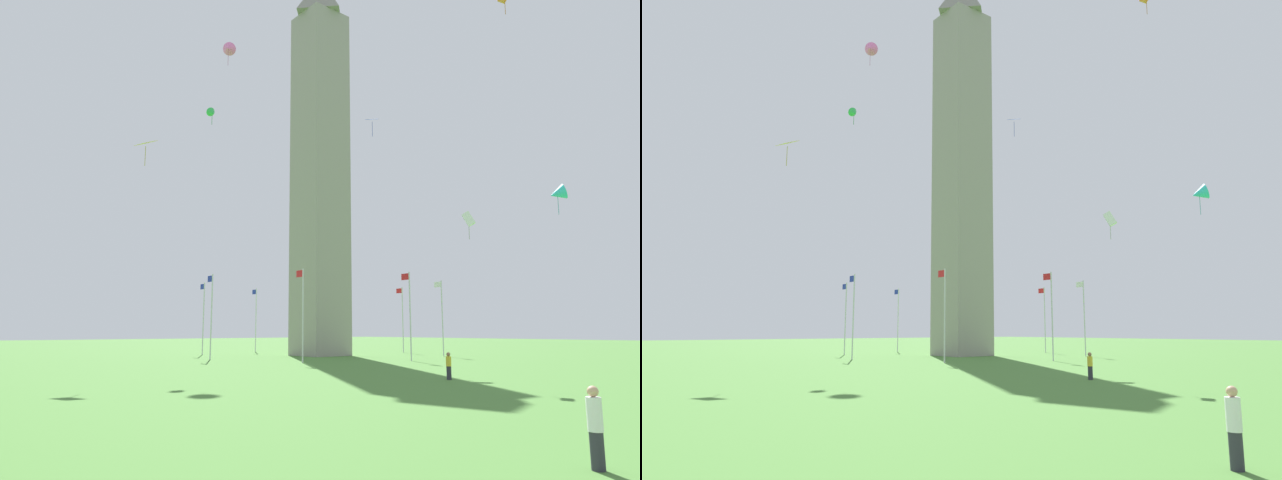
% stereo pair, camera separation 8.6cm
% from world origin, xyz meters
% --- Properties ---
extents(ground_plane, '(260.00, 260.00, 0.00)m').
position_xyz_m(ground_plane, '(0.00, 0.00, 0.00)').
color(ground_plane, '#477A33').
extents(obelisk_monument, '(5.36, 5.36, 48.68)m').
position_xyz_m(obelisk_monument, '(0.00, 0.00, 24.34)').
color(obelisk_monument, gray).
rests_on(obelisk_monument, ground).
extents(flagpole_n, '(1.12, 0.14, 8.68)m').
position_xyz_m(flagpole_n, '(14.29, 0.00, 4.74)').
color(flagpole_n, silver).
rests_on(flagpole_n, ground).
extents(flagpole_ne, '(1.12, 0.14, 8.68)m').
position_xyz_m(flagpole_ne, '(10.12, 10.06, 4.74)').
color(flagpole_ne, silver).
rests_on(flagpole_ne, ground).
extents(flagpole_e, '(1.12, 0.14, 8.68)m').
position_xyz_m(flagpole_e, '(0.06, 14.23, 4.74)').
color(flagpole_e, silver).
rests_on(flagpole_e, ground).
extents(flagpole_se, '(1.12, 0.14, 8.68)m').
position_xyz_m(flagpole_se, '(-10.01, 10.06, 4.74)').
color(flagpole_se, silver).
rests_on(flagpole_se, ground).
extents(flagpole_s, '(1.12, 0.14, 8.68)m').
position_xyz_m(flagpole_s, '(-14.18, 0.00, 4.74)').
color(flagpole_s, silver).
rests_on(flagpole_s, ground).
extents(flagpole_sw, '(1.12, 0.14, 8.68)m').
position_xyz_m(flagpole_sw, '(-10.01, -10.06, 4.74)').
color(flagpole_sw, silver).
rests_on(flagpole_sw, ground).
extents(flagpole_w, '(1.12, 0.14, 8.68)m').
position_xyz_m(flagpole_w, '(0.06, -14.23, 4.74)').
color(flagpole_w, silver).
rests_on(flagpole_w, ground).
extents(flagpole_nw, '(1.12, 0.14, 8.68)m').
position_xyz_m(flagpole_nw, '(10.12, -10.06, 4.74)').
color(flagpole_nw, silver).
rests_on(flagpole_nw, ground).
extents(person_white_shirt, '(0.32, 0.32, 1.77)m').
position_xyz_m(person_white_shirt, '(-45.22, 28.46, 0.88)').
color(person_white_shirt, '#2D2D38').
rests_on(person_white_shirt, ground).
extents(person_yellow_shirt, '(0.32, 0.32, 1.63)m').
position_xyz_m(person_yellow_shirt, '(-29.49, 13.55, 0.81)').
color(person_yellow_shirt, '#2D2D38').
rests_on(person_yellow_shirt, ground).
extents(kite_white_box, '(0.92, 0.83, 1.76)m').
position_xyz_m(kite_white_box, '(-30.78, 12.71, 9.80)').
color(kite_white_box, white).
extents(kite_pink_delta, '(2.29, 2.25, 2.96)m').
position_xyz_m(kite_pink_delta, '(-0.83, 13.62, 33.71)').
color(kite_pink_delta, pink).
extents(kite_blue_diamond, '(1.85, 1.85, 2.16)m').
position_xyz_m(kite_blue_diamond, '(-11.56, 2.17, 24.90)').
color(kite_blue_diamond, blue).
extents(kite_yellow_diamond, '(1.63, 1.57, 2.11)m').
position_xyz_m(kite_yellow_diamond, '(-11.00, 26.03, 17.19)').
color(kite_yellow_diamond, yellow).
extents(kite_green_delta, '(1.10, 0.87, 1.72)m').
position_xyz_m(kite_green_delta, '(-6.64, 18.27, 23.13)').
color(kite_green_delta, green).
extents(kite_cyan_delta, '(2.04, 2.00, 2.69)m').
position_xyz_m(kite_cyan_delta, '(-27.80, -4.28, 14.69)').
color(kite_cyan_delta, '#33C6D1').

